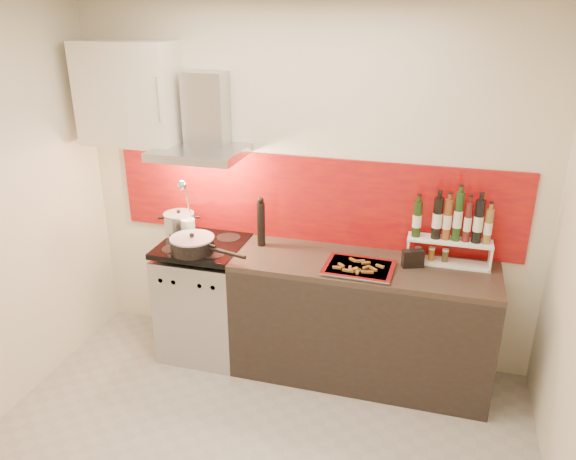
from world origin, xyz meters
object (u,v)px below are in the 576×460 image
(range_stove, at_px, (205,299))
(counter, at_px, (361,320))
(stock_pot, at_px, (179,224))
(baking_tray, at_px, (359,268))
(saute_pan, at_px, (193,244))
(pepper_mill, at_px, (261,222))

(range_stove, bearing_deg, counter, 0.23)
(range_stove, relative_size, stock_pot, 3.94)
(stock_pot, bearing_deg, baking_tray, -8.92)
(counter, xyz_separation_m, baking_tray, (-0.02, -0.11, 0.47))
(counter, bearing_deg, saute_pan, -172.44)
(counter, height_order, baking_tray, baking_tray)
(stock_pot, relative_size, baking_tray, 0.49)
(range_stove, distance_m, counter, 1.20)
(stock_pot, distance_m, pepper_mill, 0.66)
(baking_tray, bearing_deg, stock_pot, 171.08)
(range_stove, height_order, counter, range_stove)
(stock_pot, bearing_deg, saute_pan, -49.03)
(saute_pan, bearing_deg, baking_tray, 2.49)
(baking_tray, bearing_deg, range_stove, 175.02)
(saute_pan, xyz_separation_m, baking_tray, (1.17, 0.05, -0.05))
(pepper_mill, bearing_deg, baking_tray, -15.61)
(range_stove, relative_size, baking_tray, 1.94)
(baking_tray, bearing_deg, counter, 78.73)
(range_stove, height_order, saute_pan, saute_pan)
(counter, distance_m, saute_pan, 1.31)
(pepper_mill, relative_size, baking_tray, 0.79)
(saute_pan, xyz_separation_m, pepper_mill, (0.42, 0.26, 0.11))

